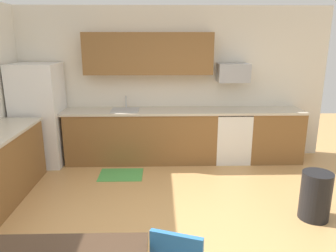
# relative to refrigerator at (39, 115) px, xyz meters

# --- Properties ---
(ground_plane) EXTENTS (12.00, 12.00, 0.00)m
(ground_plane) POSITION_rel_refrigerator_xyz_m (2.18, -2.22, -0.88)
(ground_plane) COLOR tan
(wall_back) EXTENTS (5.80, 0.10, 2.70)m
(wall_back) POSITION_rel_refrigerator_xyz_m (2.18, 0.43, 0.47)
(wall_back) COLOR silver
(wall_back) RESTS_ON ground
(cabinet_run_back) EXTENTS (2.62, 0.60, 0.90)m
(cabinet_run_back) POSITION_rel_refrigerator_xyz_m (1.74, 0.08, -0.43)
(cabinet_run_back) COLOR brown
(cabinet_run_back) RESTS_ON ground
(cabinet_run_back_right) EXTENTS (0.93, 0.60, 0.90)m
(cabinet_run_back_right) POSITION_rel_refrigerator_xyz_m (4.11, 0.08, -0.43)
(cabinet_run_back_right) COLOR brown
(cabinet_run_back_right) RESTS_ON ground
(countertop_back) EXTENTS (4.80, 0.64, 0.04)m
(countertop_back) POSITION_rel_refrigerator_xyz_m (2.18, 0.08, 0.04)
(countertop_back) COLOR beige
(countertop_back) RESTS_ON cabinet_run_back
(upper_cabinets_back) EXTENTS (2.20, 0.34, 0.70)m
(upper_cabinets_back) POSITION_rel_refrigerator_xyz_m (1.88, 0.21, 1.02)
(upper_cabinets_back) COLOR brown
(refrigerator) EXTENTS (0.76, 0.70, 1.75)m
(refrigerator) POSITION_rel_refrigerator_xyz_m (0.00, 0.00, 0.00)
(refrigerator) COLOR white
(refrigerator) RESTS_ON ground
(oven_range) EXTENTS (0.60, 0.60, 0.91)m
(oven_range) POSITION_rel_refrigerator_xyz_m (3.35, 0.08, -0.42)
(oven_range) COLOR white
(oven_range) RESTS_ON ground
(microwave) EXTENTS (0.54, 0.36, 0.32)m
(microwave) POSITION_rel_refrigerator_xyz_m (3.35, 0.18, 0.70)
(microwave) COLOR #9EA0A5
(sink_basin) EXTENTS (0.48, 0.40, 0.14)m
(sink_basin) POSITION_rel_refrigerator_xyz_m (1.46, 0.08, 0.00)
(sink_basin) COLOR #A5A8AD
(sink_basin) RESTS_ON countertop_back
(sink_faucet) EXTENTS (0.02, 0.02, 0.24)m
(sink_faucet) POSITION_rel_refrigerator_xyz_m (1.46, 0.26, 0.16)
(sink_faucet) COLOR #B2B5BA
(sink_faucet) RESTS_ON countertop_back
(trash_bin) EXTENTS (0.36, 0.36, 0.60)m
(trash_bin) POSITION_rel_refrigerator_xyz_m (3.96, -1.93, -0.58)
(trash_bin) COLOR black
(trash_bin) RESTS_ON ground
(floor_mat) EXTENTS (0.70, 0.50, 0.01)m
(floor_mat) POSITION_rel_refrigerator_xyz_m (1.43, -0.57, -0.87)
(floor_mat) COLOR #4CA54C
(floor_mat) RESTS_ON ground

